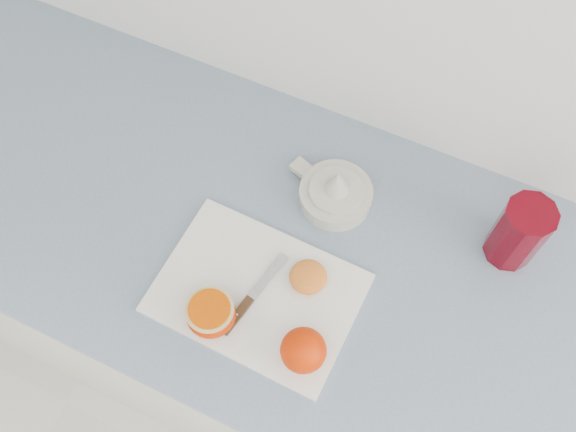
{
  "coord_description": "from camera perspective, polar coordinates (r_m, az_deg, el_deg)",
  "views": [
    {
      "loc": [
        -0.14,
        1.26,
        1.92
      ],
      "look_at": [
        -0.35,
        1.72,
        0.96
      ],
      "focal_mm": 40.0,
      "sensor_mm": 36.0,
      "label": 1
    }
  ],
  "objects": [
    {
      "name": "red_tumbler",
      "position": [
        1.14,
        19.76,
        -1.52
      ],
      "size": [
        0.09,
        0.09,
        0.14
      ],
      "color": "#61000B",
      "rests_on": "counter"
    },
    {
      "name": "cutting_board",
      "position": [
        1.1,
        -2.75,
        -6.86
      ],
      "size": [
        0.34,
        0.25,
        0.01
      ],
      "primitive_type": "cube",
      "rotation": [
        0.0,
        0.0,
        -0.03
      ],
      "color": "white",
      "rests_on": "counter"
    },
    {
      "name": "squeezed_shell",
      "position": [
        1.08,
        1.8,
        -5.42
      ],
      "size": [
        0.06,
        0.06,
        0.03
      ],
      "color": "orange",
      "rests_on": "cutting_board"
    },
    {
      "name": "paring_knife",
      "position": [
        1.08,
        -4.05,
        -8.2
      ],
      "size": [
        0.05,
        0.17,
        0.01
      ],
      "color": "#442C1B",
      "rests_on": "cutting_board"
    },
    {
      "name": "half_orange",
      "position": [
        1.06,
        -6.88,
        -8.62
      ],
      "size": [
        0.08,
        0.08,
        0.05
      ],
      "color": "#D73500",
      "rests_on": "cutting_board"
    },
    {
      "name": "counter",
      "position": [
        1.54,
        4.48,
        -11.38
      ],
      "size": [
        2.29,
        0.64,
        0.89
      ],
      "color": "silver",
      "rests_on": "ground"
    },
    {
      "name": "whole_orange",
      "position": [
        1.02,
        1.37,
        -11.85
      ],
      "size": [
        0.07,
        0.07,
        0.07
      ],
      "color": "#D73500",
      "rests_on": "cutting_board"
    },
    {
      "name": "citrus_juicer",
      "position": [
        1.16,
        4.22,
        2.11
      ],
      "size": [
        0.17,
        0.13,
        0.09
      ],
      "color": "silver",
      "rests_on": "counter"
    }
  ]
}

